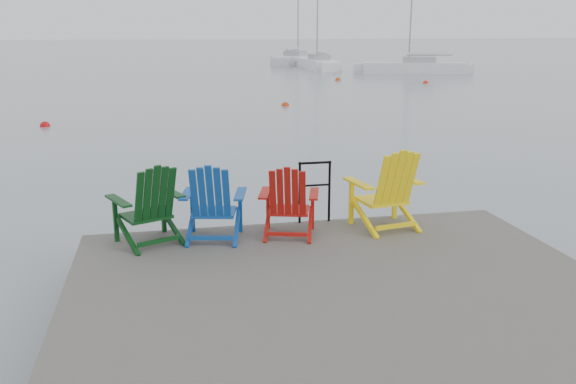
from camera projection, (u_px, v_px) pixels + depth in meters
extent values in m
plane|color=gray|center=(346.00, 334.00, 6.65)|extent=(400.00, 400.00, 0.00)
cube|color=#33302D|center=(347.00, 300.00, 6.55)|extent=(6.00, 5.00, 0.20)
cylinder|color=black|center=(108.00, 297.00, 8.29)|extent=(0.26, 0.26, 1.20)
cylinder|color=black|center=(301.00, 281.00, 8.81)|extent=(0.26, 0.26, 1.20)
cylinder|color=black|center=(472.00, 266.00, 9.34)|extent=(0.26, 0.26, 1.20)
cylinder|color=black|center=(300.00, 193.00, 8.73)|extent=(0.04, 0.04, 0.90)
cylinder|color=black|center=(329.00, 191.00, 8.82)|extent=(0.04, 0.04, 0.90)
cylinder|color=black|center=(315.00, 163.00, 8.66)|extent=(0.48, 0.04, 0.04)
cylinder|color=black|center=(315.00, 185.00, 8.75)|extent=(0.44, 0.03, 0.03)
cube|color=#093510|center=(146.00, 216.00, 8.01)|extent=(0.72, 0.69, 0.04)
cube|color=#093510|center=(116.00, 220.00, 8.00)|extent=(0.07, 0.07, 0.60)
cube|color=#093510|center=(163.00, 211.00, 8.37)|extent=(0.07, 0.07, 0.60)
cube|color=#093510|center=(118.00, 201.00, 7.72)|extent=(0.38, 0.65, 0.03)
cube|color=#093510|center=(171.00, 192.00, 8.12)|extent=(0.38, 0.65, 0.03)
cube|color=#093510|center=(155.00, 195.00, 7.64)|extent=(0.59, 0.46, 0.73)
cube|color=#0E439A|center=(214.00, 212.00, 8.18)|extent=(0.65, 0.60, 0.04)
cube|color=#0E439A|center=(193.00, 211.00, 8.40)|extent=(0.06, 0.06, 0.59)
cube|color=#0E439A|center=(240.00, 211.00, 8.39)|extent=(0.06, 0.06, 0.59)
cube|color=#0E439A|center=(187.00, 194.00, 8.10)|extent=(0.26, 0.65, 0.03)
cube|color=#0E439A|center=(240.00, 194.00, 8.09)|extent=(0.26, 0.65, 0.03)
cube|color=#0E439A|center=(210.00, 194.00, 7.77)|extent=(0.56, 0.37, 0.72)
cube|color=#A8120C|center=(289.00, 210.00, 8.33)|extent=(0.63, 0.59, 0.04)
cube|color=#A8120C|center=(268.00, 209.00, 8.55)|extent=(0.06, 0.06, 0.56)
cube|color=#A8120C|center=(312.00, 210.00, 8.51)|extent=(0.06, 0.06, 0.56)
cube|color=#A8120C|center=(265.00, 193.00, 8.27)|extent=(0.28, 0.61, 0.03)
cube|color=#A8120C|center=(314.00, 194.00, 8.22)|extent=(0.28, 0.61, 0.03)
cube|color=#A8120C|center=(288.00, 193.00, 7.93)|extent=(0.54, 0.38, 0.68)
cube|color=yellow|center=(381.00, 200.00, 8.64)|extent=(0.70, 0.64, 0.05)
cube|color=yellow|center=(351.00, 202.00, 8.72)|extent=(0.07, 0.07, 0.64)
cube|color=yellow|center=(395.00, 197.00, 8.98)|extent=(0.07, 0.07, 0.64)
cube|color=yellow|center=(359.00, 183.00, 8.40)|extent=(0.26, 0.71, 0.03)
cube|color=yellow|center=(407.00, 178.00, 8.68)|extent=(0.26, 0.71, 0.03)
cube|color=yellow|center=(397.00, 180.00, 8.20)|extent=(0.61, 0.39, 0.79)
cube|color=white|center=(318.00, 66.00, 51.13)|extent=(2.24, 7.94, 1.10)
cube|color=#9E9EA3|center=(319.00, 57.00, 50.58)|extent=(1.49, 2.40, 0.55)
cube|color=silver|center=(297.00, 61.00, 58.95)|extent=(6.27, 8.67, 1.10)
cube|color=#9E9EA3|center=(295.00, 54.00, 58.37)|extent=(2.67, 3.05, 0.55)
cube|color=silver|center=(413.00, 70.00, 45.92)|extent=(7.88, 3.96, 1.10)
cube|color=#9E9EA3|center=(419.00, 60.00, 45.71)|extent=(2.58, 1.95, 0.55)
sphere|color=red|center=(285.00, 106.00, 26.45)|extent=(0.34, 0.34, 0.34)
sphere|color=#BA0A0C|center=(45.00, 126.00, 20.86)|extent=(0.35, 0.35, 0.35)
sphere|color=red|center=(426.00, 83.00, 37.58)|extent=(0.34, 0.34, 0.34)
sphere|color=#CD420C|center=(338.00, 80.00, 39.62)|extent=(0.38, 0.38, 0.38)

